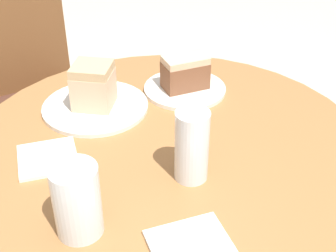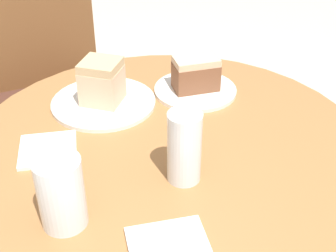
{
  "view_description": "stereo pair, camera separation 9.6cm",
  "coord_description": "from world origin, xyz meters",
  "px_view_note": "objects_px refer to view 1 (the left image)",
  "views": [
    {
      "loc": [
        -0.48,
        -0.66,
        1.31
      ],
      "look_at": [
        0.0,
        0.0,
        0.77
      ],
      "focal_mm": 50.0,
      "sensor_mm": 36.0,
      "label": 1
    },
    {
      "loc": [
        -0.4,
        -0.71,
        1.31
      ],
      "look_at": [
        0.0,
        0.0,
        0.77
      ],
      "focal_mm": 50.0,
      "sensor_mm": 36.0,
      "label": 2
    }
  ],
  "objects_px": {
    "plate_near": "(95,107)",
    "cake_slice_far": "(185,72)",
    "glass_water": "(77,204)",
    "plate_far": "(185,89)",
    "glass_lemonade": "(192,150)",
    "cake_slice_near": "(93,86)",
    "chair": "(22,96)"
  },
  "relations": [
    {
      "from": "chair",
      "to": "glass_water",
      "type": "relative_size",
      "value": 7.28
    },
    {
      "from": "plate_near",
      "to": "glass_lemonade",
      "type": "relative_size",
      "value": 1.74
    },
    {
      "from": "cake_slice_far",
      "to": "glass_water",
      "type": "distance_m",
      "value": 0.51
    },
    {
      "from": "plate_far",
      "to": "glass_lemonade",
      "type": "xyz_separation_m",
      "value": [
        -0.2,
        -0.27,
        0.06
      ]
    },
    {
      "from": "chair",
      "to": "plate_far",
      "type": "relative_size",
      "value": 4.61
    },
    {
      "from": "chair",
      "to": "cake_slice_far",
      "type": "xyz_separation_m",
      "value": [
        0.22,
        -0.64,
        0.29
      ]
    },
    {
      "from": "cake_slice_near",
      "to": "glass_water",
      "type": "xyz_separation_m",
      "value": [
        -0.21,
        -0.33,
        -0.0
      ]
    },
    {
      "from": "chair",
      "to": "cake_slice_near",
      "type": "xyz_separation_m",
      "value": [
        -0.01,
        -0.58,
        0.3
      ]
    },
    {
      "from": "cake_slice_near",
      "to": "cake_slice_far",
      "type": "distance_m",
      "value": 0.23
    },
    {
      "from": "plate_near",
      "to": "cake_slice_far",
      "type": "xyz_separation_m",
      "value": [
        0.22,
        -0.06,
        0.05
      ]
    },
    {
      "from": "cake_slice_far",
      "to": "cake_slice_near",
      "type": "bearing_deg",
      "value": 165.79
    },
    {
      "from": "cake_slice_near",
      "to": "glass_lemonade",
      "type": "xyz_separation_m",
      "value": [
        0.03,
        -0.33,
        0.0
      ]
    },
    {
      "from": "glass_water",
      "to": "cake_slice_far",
      "type": "bearing_deg",
      "value": 32.17
    },
    {
      "from": "plate_far",
      "to": "glass_lemonade",
      "type": "distance_m",
      "value": 0.34
    },
    {
      "from": "glass_lemonade",
      "to": "plate_near",
      "type": "bearing_deg",
      "value": 94.48
    },
    {
      "from": "chair",
      "to": "glass_lemonade",
      "type": "distance_m",
      "value": 0.96
    },
    {
      "from": "plate_far",
      "to": "cake_slice_near",
      "type": "xyz_separation_m",
      "value": [
        -0.22,
        0.06,
        0.06
      ]
    },
    {
      "from": "plate_near",
      "to": "plate_far",
      "type": "distance_m",
      "value": 0.23
    },
    {
      "from": "chair",
      "to": "glass_water",
      "type": "xyz_separation_m",
      "value": [
        -0.22,
        -0.91,
        0.3
      ]
    },
    {
      "from": "glass_lemonade",
      "to": "glass_water",
      "type": "height_order",
      "value": "glass_lemonade"
    },
    {
      "from": "cake_slice_near",
      "to": "cake_slice_far",
      "type": "xyz_separation_m",
      "value": [
        0.22,
        -0.06,
        -0.01
      ]
    },
    {
      "from": "plate_far",
      "to": "glass_lemonade",
      "type": "relative_size",
      "value": 1.43
    },
    {
      "from": "plate_far",
      "to": "cake_slice_near",
      "type": "distance_m",
      "value": 0.24
    },
    {
      "from": "chair",
      "to": "plate_far",
      "type": "xyz_separation_m",
      "value": [
        0.22,
        -0.64,
        0.24
      ]
    },
    {
      "from": "plate_near",
      "to": "cake_slice_near",
      "type": "xyz_separation_m",
      "value": [
        0.0,
        -0.0,
        0.06
      ]
    },
    {
      "from": "chair",
      "to": "cake_slice_far",
      "type": "bearing_deg",
      "value": -65.22
    },
    {
      "from": "plate_far",
      "to": "cake_slice_far",
      "type": "height_order",
      "value": "cake_slice_far"
    },
    {
      "from": "chair",
      "to": "plate_near",
      "type": "relative_size",
      "value": 3.81
    },
    {
      "from": "cake_slice_far",
      "to": "glass_lemonade",
      "type": "distance_m",
      "value": 0.34
    },
    {
      "from": "plate_near",
      "to": "cake_slice_near",
      "type": "relative_size",
      "value": 2.04
    },
    {
      "from": "chair",
      "to": "cake_slice_near",
      "type": "distance_m",
      "value": 0.66
    },
    {
      "from": "glass_lemonade",
      "to": "glass_water",
      "type": "bearing_deg",
      "value": -179.85
    }
  ]
}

